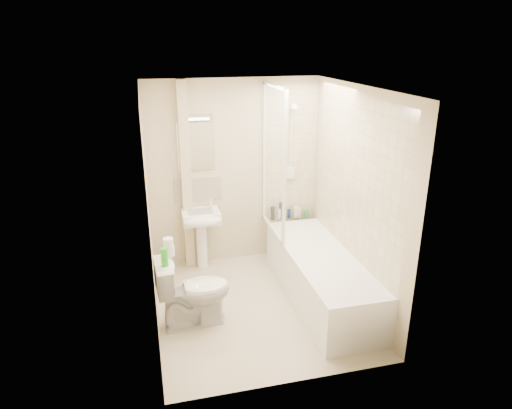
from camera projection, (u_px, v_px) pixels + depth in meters
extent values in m
plane|color=beige|center=(257.00, 306.00, 5.15)|extent=(2.50, 2.50, 0.00)
cube|color=beige|center=(234.00, 174.00, 5.87)|extent=(2.20, 0.02, 2.40)
cube|color=beige|center=(149.00, 216.00, 4.48)|extent=(0.02, 2.50, 2.40)
cube|color=beige|center=(355.00, 198.00, 4.98)|extent=(0.02, 2.50, 2.40)
cube|color=white|center=(258.00, 88.00, 4.32)|extent=(2.20, 2.50, 0.02)
cube|color=beige|center=(290.00, 153.00, 5.95)|extent=(0.70, 0.01, 1.75)
cube|color=beige|center=(355.00, 178.00, 4.90)|extent=(0.01, 2.10, 1.75)
cube|color=beige|center=(186.00, 178.00, 5.68)|extent=(0.12, 0.12, 2.40)
cube|color=beige|center=(198.00, 189.00, 5.81)|extent=(0.60, 0.02, 0.30)
cube|color=white|center=(196.00, 147.00, 5.62)|extent=(0.46, 0.01, 0.60)
cube|color=silver|center=(195.00, 117.00, 5.47)|extent=(0.42, 0.07, 0.07)
cube|color=white|center=(321.00, 276.00, 5.22)|extent=(0.70, 2.10, 0.55)
cube|color=white|center=(322.00, 259.00, 5.15)|extent=(0.56, 1.96, 0.05)
cube|color=white|center=(274.00, 161.00, 5.46)|extent=(0.01, 0.90, 1.80)
cube|color=white|center=(264.00, 153.00, 5.86)|extent=(0.04, 0.04, 1.80)
cube|color=white|center=(285.00, 172.00, 5.05)|extent=(0.04, 0.04, 1.80)
cube|color=white|center=(275.00, 86.00, 5.16)|extent=(0.04, 0.90, 0.04)
cube|color=white|center=(273.00, 229.00, 5.77)|extent=(0.04, 0.90, 0.03)
cylinder|color=white|center=(291.00, 144.00, 5.89)|extent=(0.02, 0.02, 0.90)
cylinder|color=white|center=(290.00, 178.00, 6.04)|extent=(0.05, 0.05, 0.02)
cylinder|color=white|center=(292.00, 109.00, 5.73)|extent=(0.05, 0.05, 0.02)
cylinder|color=white|center=(294.00, 107.00, 5.66)|extent=(0.08, 0.11, 0.11)
cube|color=white|center=(290.00, 173.00, 6.01)|extent=(0.10, 0.05, 0.14)
cylinder|color=white|center=(290.00, 141.00, 5.84)|extent=(0.01, 0.13, 0.84)
cylinder|color=white|center=(202.00, 245.00, 5.91)|extent=(0.14, 0.14, 0.63)
cube|color=white|center=(201.00, 217.00, 5.75)|extent=(0.47, 0.36, 0.14)
ellipsoid|color=white|center=(203.00, 222.00, 5.59)|extent=(0.47, 0.20, 0.14)
cube|color=silver|center=(201.00, 213.00, 5.73)|extent=(0.33, 0.24, 0.04)
cylinder|color=white|center=(187.00, 206.00, 5.77)|extent=(0.03, 0.03, 0.10)
cylinder|color=white|center=(211.00, 204.00, 5.84)|extent=(0.03, 0.03, 0.10)
sphere|color=white|center=(187.00, 202.00, 5.75)|extent=(0.04, 0.04, 0.04)
sphere|color=white|center=(211.00, 200.00, 5.82)|extent=(0.04, 0.04, 0.04)
cylinder|color=black|center=(273.00, 213.00, 6.10)|extent=(0.06, 0.06, 0.18)
cylinder|color=white|center=(280.00, 214.00, 6.12)|extent=(0.05, 0.05, 0.15)
cylinder|color=black|center=(281.00, 211.00, 6.11)|extent=(0.06, 0.06, 0.23)
cylinder|color=navy|center=(289.00, 213.00, 6.16)|extent=(0.05, 0.05, 0.13)
cylinder|color=beige|center=(296.00, 212.00, 6.17)|extent=(0.06, 0.06, 0.15)
cylinder|color=silver|center=(299.00, 212.00, 6.19)|extent=(0.05, 0.05, 0.13)
cylinder|color=green|center=(306.00, 213.00, 6.22)|extent=(0.06, 0.06, 0.09)
imported|color=white|center=(193.00, 291.00, 4.72)|extent=(0.53, 0.81, 0.77)
cylinder|color=white|center=(169.00, 251.00, 4.62)|extent=(0.10, 0.10, 0.10)
cylinder|color=white|center=(168.00, 243.00, 4.53)|extent=(0.10, 0.10, 0.11)
cylinder|color=green|center=(165.00, 257.00, 4.39)|extent=(0.07, 0.07, 0.19)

